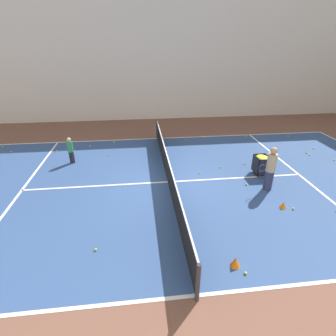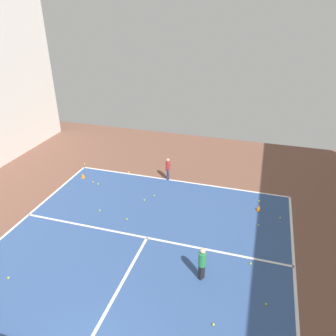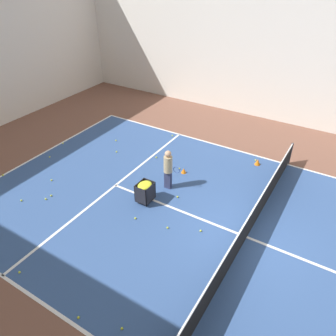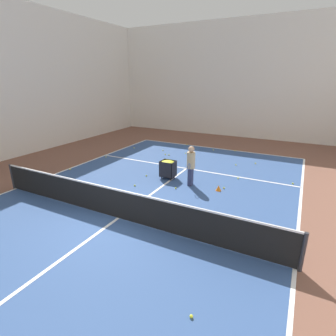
# 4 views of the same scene
# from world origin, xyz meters

# --- Properties ---
(line_baseline_near) EXTENTS (10.41, 0.10, 0.00)m
(line_baseline_near) POSITION_xyz_m (0.00, -10.06, 0.01)
(line_baseline_near) COLOR white
(line_baseline_near) RESTS_ON ground
(line_service_near) EXTENTS (10.41, 0.10, 0.00)m
(line_service_near) POSITION_xyz_m (0.00, -5.53, 0.01)
(line_service_near) COLOR white
(line_service_near) RESTS_ON ground
(player_near_baseline) EXTENTS (0.30, 0.55, 1.14)m
(player_near_baseline) POSITION_xyz_m (0.54, -10.08, 0.65)
(player_near_baseline) COLOR #2D3351
(player_near_baseline) RESTS_ON ground
(child_midcourt) EXTENTS (0.33, 0.33, 1.22)m
(child_midcourt) POSITION_xyz_m (-2.34, -4.15, 0.70)
(child_midcourt) COLOR black
(child_midcourt) RESTS_ON ground
(training_cone_0) EXTENTS (0.21, 0.21, 0.26)m
(training_cone_0) POSITION_xyz_m (4.67, -9.03, 0.13)
(training_cone_0) COLOR orange
(training_cone_0) RESTS_ON ground
(training_cone_2) EXTENTS (0.18, 0.18, 0.28)m
(training_cone_2) POSITION_xyz_m (-3.90, -8.57, 0.14)
(training_cone_2) COLOR orange
(training_cone_2) RESTS_ON ground
(tennis_ball_1) EXTENTS (0.07, 0.07, 0.07)m
(tennis_ball_1) POSITION_xyz_m (-3.81, -5.23, 0.04)
(tennis_ball_1) COLOR yellow
(tennis_ball_1) RESTS_ON ground
(tennis_ball_3) EXTENTS (0.07, 0.07, 0.07)m
(tennis_ball_3) POSITION_xyz_m (0.99, -7.90, 0.04)
(tennis_ball_3) COLOR yellow
(tennis_ball_3) RESTS_ON ground
(tennis_ball_5) EXTENTS (0.07, 0.07, 0.07)m
(tennis_ball_5) POSITION_xyz_m (-3.89, -9.27, 0.04)
(tennis_ball_5) COLOR yellow
(tennis_ball_5) RESTS_ON ground
(tennis_ball_7) EXTENTS (0.07, 0.07, 0.07)m
(tennis_ball_7) POSITION_xyz_m (-4.36, -3.67, 0.04)
(tennis_ball_7) COLOR yellow
(tennis_ball_7) RESTS_ON ground
(tennis_ball_10) EXTENTS (0.07, 0.07, 0.07)m
(tennis_ball_10) POSITION_xyz_m (3.54, -2.36, 0.04)
(tennis_ball_10) COLOR yellow
(tennis_ball_10) RESTS_ON ground
(tennis_ball_13) EXTENTS (0.07, 0.07, 0.07)m
(tennis_ball_13) POSITION_xyz_m (3.95, -8.72, 0.04)
(tennis_ball_13) COLOR yellow
(tennis_ball_13) RESTS_ON ground
(tennis_ball_14) EXTENTS (0.07, 0.07, 0.07)m
(tennis_ball_14) POSITION_xyz_m (5.37, -10.39, 0.04)
(tennis_ball_14) COLOR yellow
(tennis_ball_14) RESTS_ON ground
(tennis_ball_16) EXTENTS (0.07, 0.07, 0.07)m
(tennis_ball_16) POSITION_xyz_m (-3.00, -2.56, 0.04)
(tennis_ball_16) COLOR yellow
(tennis_ball_16) RESTS_ON ground
(tennis_ball_20) EXTENTS (0.07, 0.07, 0.07)m
(tennis_ball_20) POSITION_xyz_m (0.69, -8.39, 0.04)
(tennis_ball_20) COLOR yellow
(tennis_ball_20) RESTS_ON ground
(tennis_ball_22) EXTENTS (0.07, 0.07, 0.07)m
(tennis_ball_22) POSITION_xyz_m (-4.77, -8.22, 0.04)
(tennis_ball_22) COLOR yellow
(tennis_ball_22) RESTS_ON ground
(tennis_ball_25) EXTENTS (0.07, 0.07, 0.07)m
(tennis_ball_25) POSITION_xyz_m (-3.96, -7.48, 0.04)
(tennis_ball_25) COLOR yellow
(tennis_ball_25) RESTS_ON ground
(tennis_ball_26) EXTENTS (0.07, 0.07, 0.07)m
(tennis_ball_26) POSITION_xyz_m (1.17, -6.36, 0.04)
(tennis_ball_26) COLOR yellow
(tennis_ball_26) RESTS_ON ground
(tennis_ball_27) EXTENTS (0.07, 0.07, 0.07)m
(tennis_ball_27) POSITION_xyz_m (2.50, -6.60, 0.04)
(tennis_ball_27) COLOR yellow
(tennis_ball_27) RESTS_ON ground
(tennis_ball_33) EXTENTS (0.07, 0.07, 0.07)m
(tennis_ball_33) POSITION_xyz_m (3.61, -8.62, 0.04)
(tennis_ball_33) COLOR yellow
(tennis_ball_33) RESTS_ON ground
(tennis_ball_36) EXTENTS (0.07, 0.07, 0.07)m
(tennis_ball_36) POSITION_xyz_m (2.69, -10.19, 0.04)
(tennis_ball_36) COLOR yellow
(tennis_ball_36) RESTS_ON ground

